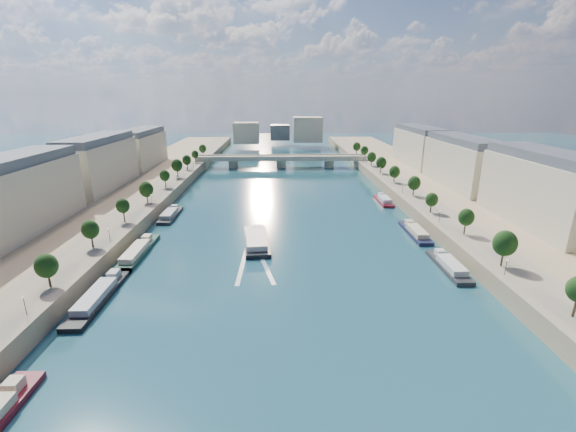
{
  "coord_description": "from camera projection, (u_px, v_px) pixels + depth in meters",
  "views": [
    {
      "loc": [
        -2.38,
        -38.2,
        47.09
      ],
      "look_at": [
        1.15,
        93.9,
        5.0
      ],
      "focal_mm": 24.0,
      "sensor_mm": 36.0,
      "label": 1
    }
  ],
  "objects": [
    {
      "name": "quay_right",
      "position": [
        473.0,
        216.0,
        147.06
      ],
      "size": [
        44.0,
        520.0,
        5.0
      ],
      "primitive_type": "cube",
      "color": "#9E8460",
      "rests_on": "ground"
    },
    {
      "name": "skyline",
      "position": [
        284.0,
        131.0,
        350.71
      ],
      "size": [
        79.0,
        42.0,
        22.0
      ],
      "color": "#BDAE92",
      "rests_on": "ground"
    },
    {
      "name": "buildings_right",
      "position": [
        495.0,
        174.0,
        154.58
      ],
      "size": [
        16.0,
        226.0,
        23.2
      ],
      "color": "#BDAE92",
      "rests_on": "ground"
    },
    {
      "name": "tour_barge",
      "position": [
        256.0,
        240.0,
        126.66
      ],
      "size": [
        10.3,
        27.58,
        3.73
      ],
      "rotation": [
        0.0,
        0.0,
        0.1
      ],
      "color": "black",
      "rests_on": "ground"
    },
    {
      "name": "lamps_left",
      "position": [
        133.0,
        213.0,
        132.76
      ],
      "size": [
        0.36,
        200.36,
        4.28
      ],
      "color": "black",
      "rests_on": "ground"
    },
    {
      "name": "buildings_left",
      "position": [
        67.0,
        176.0,
        150.25
      ],
      "size": [
        16.0,
        226.0,
        23.2
      ],
      "color": "#BDAE92",
      "rests_on": "ground"
    },
    {
      "name": "pave_left",
      "position": [
        131.0,
        212.0,
        143.0
      ],
      "size": [
        14.0,
        520.0,
        0.1
      ],
      "primitive_type": "cube",
      "color": "gray",
      "rests_on": "quay_left"
    },
    {
      "name": "moored_barges_right",
      "position": [
        443.0,
        261.0,
        111.56
      ],
      "size": [
        5.0,
        161.17,
        3.6
      ],
      "color": "black",
      "rests_on": "ground"
    },
    {
      "name": "pave_right",
      "position": [
        435.0,
        210.0,
        145.9
      ],
      "size": [
        14.0,
        520.0,
        0.1
      ],
      "primitive_type": "cube",
      "color": "gray",
      "rests_on": "quay_right"
    },
    {
      "name": "moored_barges_left",
      "position": [
        94.0,
        302.0,
        89.4
      ],
      "size": [
        5.0,
        155.82,
        3.6
      ],
      "color": "#1B1938",
      "rests_on": "ground"
    },
    {
      "name": "lamps_right",
      "position": [
        419.0,
        199.0,
        149.72
      ],
      "size": [
        0.36,
        200.36,
        4.28
      ],
      "color": "black",
      "rests_on": "ground"
    },
    {
      "name": "trees_right",
      "position": [
        421.0,
        190.0,
        153.73
      ],
      "size": [
        4.8,
        268.8,
        8.26
      ],
      "color": "#382B1E",
      "rests_on": "ground"
    },
    {
      "name": "wake",
      "position": [
        254.0,
        264.0,
        111.13
      ],
      "size": [
        10.74,
        26.02,
        0.04
      ],
      "color": "silver",
      "rests_on": "ground"
    },
    {
      "name": "trees_left",
      "position": [
        137.0,
        197.0,
        143.3
      ],
      "size": [
        4.8,
        268.8,
        8.26
      ],
      "color": "#382B1E",
      "rests_on": "ground"
    },
    {
      "name": "quay_left",
      "position": [
        92.0,
        219.0,
        143.39
      ],
      "size": [
        44.0,
        520.0,
        5.0
      ],
      "primitive_type": "cube",
      "color": "#9E8460",
      "rests_on": "ground"
    },
    {
      "name": "ground",
      "position": [
        285.0,
        224.0,
        145.98
      ],
      "size": [
        700.0,
        700.0,
        0.0
      ],
      "primitive_type": "plane",
      "color": "#0D373A",
      "rests_on": "ground"
    },
    {
      "name": "bridge",
      "position": [
        281.0,
        160.0,
        255.83
      ],
      "size": [
        112.0,
        12.0,
        8.15
      ],
      "color": "#C1B79E",
      "rests_on": "ground"
    }
  ]
}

